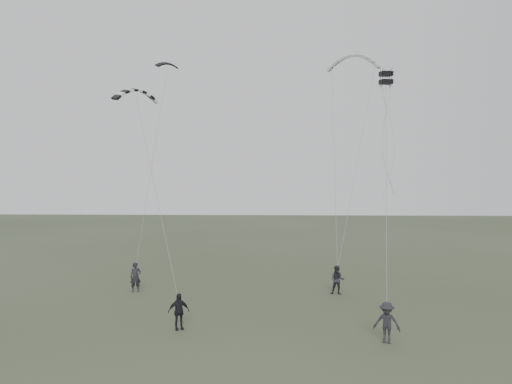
{
  "coord_description": "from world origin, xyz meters",
  "views": [
    {
      "loc": [
        2.45,
        -26.22,
        7.83
      ],
      "look_at": [
        1.32,
        5.12,
        6.74
      ],
      "focal_mm": 35.0,
      "sensor_mm": 36.0,
      "label": 1
    }
  ],
  "objects_px": {
    "flyer_right": "(337,280)",
    "flyer_far": "(387,323)",
    "kite_dark_small": "(167,64)",
    "kite_pale_large": "(353,56)",
    "kite_striped": "(136,90)",
    "flyer_center": "(179,311)",
    "flyer_left": "(136,277)",
    "kite_box": "(386,78)"
  },
  "relations": [
    {
      "from": "flyer_right",
      "to": "kite_striped",
      "type": "relative_size",
      "value": 0.64
    },
    {
      "from": "kite_box",
      "to": "kite_pale_large",
      "type": "bearing_deg",
      "value": 72.4
    },
    {
      "from": "kite_pale_large",
      "to": "kite_dark_small",
      "type": "bearing_deg",
      "value": -152.45
    },
    {
      "from": "flyer_right",
      "to": "kite_dark_small",
      "type": "bearing_deg",
      "value": 167.12
    },
    {
      "from": "flyer_right",
      "to": "flyer_center",
      "type": "relative_size",
      "value": 1.02
    },
    {
      "from": "flyer_left",
      "to": "kite_pale_large",
      "type": "xyz_separation_m",
      "value": [
        15.54,
        7.67,
        16.33
      ]
    },
    {
      "from": "kite_box",
      "to": "flyer_left",
      "type": "bearing_deg",
      "value": 145.04
    },
    {
      "from": "flyer_center",
      "to": "kite_dark_small",
      "type": "distance_m",
      "value": 20.48
    },
    {
      "from": "flyer_far",
      "to": "kite_striped",
      "type": "relative_size",
      "value": 0.66
    },
    {
      "from": "flyer_left",
      "to": "kite_striped",
      "type": "height_order",
      "value": "kite_striped"
    },
    {
      "from": "kite_pale_large",
      "to": "kite_striped",
      "type": "distance_m",
      "value": 18.03
    },
    {
      "from": "kite_dark_small",
      "to": "kite_box",
      "type": "relative_size",
      "value": 2.46
    },
    {
      "from": "kite_striped",
      "to": "kite_box",
      "type": "distance_m",
      "value": 15.25
    },
    {
      "from": "flyer_far",
      "to": "kite_pale_large",
      "type": "distance_m",
      "value": 23.84
    },
    {
      "from": "kite_dark_small",
      "to": "flyer_right",
      "type": "bearing_deg",
      "value": -56.66
    },
    {
      "from": "flyer_right",
      "to": "flyer_left",
      "type": "bearing_deg",
      "value": -170.21
    },
    {
      "from": "kite_box",
      "to": "kite_striped",
      "type": "bearing_deg",
      "value": 149.59
    },
    {
      "from": "kite_dark_small",
      "to": "kite_box",
      "type": "height_order",
      "value": "kite_dark_small"
    },
    {
      "from": "flyer_right",
      "to": "kite_pale_large",
      "type": "bearing_deg",
      "value": 85.78
    },
    {
      "from": "flyer_left",
      "to": "kite_dark_small",
      "type": "bearing_deg",
      "value": 57.99
    },
    {
      "from": "flyer_left",
      "to": "flyer_center",
      "type": "bearing_deg",
      "value": -80.75
    },
    {
      "from": "flyer_far",
      "to": "kite_dark_small",
      "type": "distance_m",
      "value": 25.15
    },
    {
      "from": "flyer_right",
      "to": "kite_dark_small",
      "type": "height_order",
      "value": "kite_dark_small"
    },
    {
      "from": "flyer_left",
      "to": "flyer_right",
      "type": "height_order",
      "value": "flyer_left"
    },
    {
      "from": "flyer_left",
      "to": "kite_dark_small",
      "type": "distance_m",
      "value": 16.18
    },
    {
      "from": "flyer_right",
      "to": "kite_box",
      "type": "relative_size",
      "value": 2.72
    },
    {
      "from": "flyer_left",
      "to": "flyer_center",
      "type": "relative_size",
      "value": 1.07
    },
    {
      "from": "flyer_center",
      "to": "flyer_right",
      "type": "bearing_deg",
      "value": 17.55
    },
    {
      "from": "flyer_right",
      "to": "flyer_far",
      "type": "bearing_deg",
      "value": -72.44
    },
    {
      "from": "flyer_right",
      "to": "kite_striped",
      "type": "distance_m",
      "value": 17.78
    },
    {
      "from": "kite_dark_small",
      "to": "kite_striped",
      "type": "bearing_deg",
      "value": -127.8
    },
    {
      "from": "kite_striped",
      "to": "kite_box",
      "type": "height_order",
      "value": "kite_striped"
    },
    {
      "from": "flyer_right",
      "to": "flyer_center",
      "type": "xyz_separation_m",
      "value": [
        -8.97,
        -7.71,
        -0.02
      ]
    },
    {
      "from": "kite_pale_large",
      "to": "flyer_center",
      "type": "bearing_deg",
      "value": -107.74
    },
    {
      "from": "flyer_far",
      "to": "kite_dark_small",
      "type": "relative_size",
      "value": 1.12
    },
    {
      "from": "flyer_right",
      "to": "kite_striped",
      "type": "height_order",
      "value": "kite_striped"
    },
    {
      "from": "flyer_center",
      "to": "flyer_far",
      "type": "relative_size",
      "value": 0.96
    },
    {
      "from": "flyer_center",
      "to": "kite_dark_small",
      "type": "relative_size",
      "value": 1.08
    },
    {
      "from": "flyer_far",
      "to": "kite_pale_large",
      "type": "height_order",
      "value": "kite_pale_large"
    },
    {
      "from": "flyer_center",
      "to": "kite_box",
      "type": "relative_size",
      "value": 2.66
    },
    {
      "from": "flyer_far",
      "to": "kite_pale_large",
      "type": "relative_size",
      "value": 0.45
    },
    {
      "from": "flyer_right",
      "to": "flyer_far",
      "type": "relative_size",
      "value": 0.98
    }
  ]
}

